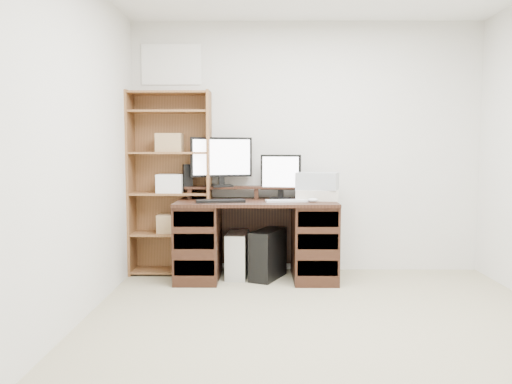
{
  "coord_description": "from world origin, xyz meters",
  "views": [
    {
      "loc": [
        -0.46,
        -3.06,
        1.23
      ],
      "look_at": [
        -0.5,
        1.43,
        0.85
      ],
      "focal_mm": 35.0,
      "sensor_mm": 36.0,
      "label": 1
    }
  ],
  "objects_px": {
    "desk": "(256,238)",
    "monitor_small": "(281,175)",
    "monitor_wide": "(221,159)",
    "bookshelf": "(171,181)",
    "printer": "(317,195)",
    "tower_black": "(268,254)",
    "tower_silver": "(237,255)"
  },
  "relations": [
    {
      "from": "printer",
      "to": "tower_silver",
      "type": "distance_m",
      "value": 0.97
    },
    {
      "from": "desk",
      "to": "monitor_small",
      "type": "height_order",
      "value": "monitor_small"
    },
    {
      "from": "tower_silver",
      "to": "tower_black",
      "type": "xyz_separation_m",
      "value": [
        0.3,
        -0.06,
        0.02
      ]
    },
    {
      "from": "monitor_wide",
      "to": "bookshelf",
      "type": "bearing_deg",
      "value": 161.11
    },
    {
      "from": "monitor_small",
      "to": "tower_silver",
      "type": "relative_size",
      "value": 1.0
    },
    {
      "from": "monitor_small",
      "to": "printer",
      "type": "relative_size",
      "value": 1.09
    },
    {
      "from": "printer",
      "to": "bookshelf",
      "type": "xyz_separation_m",
      "value": [
        -1.44,
        0.14,
        0.12
      ]
    },
    {
      "from": "monitor_small",
      "to": "printer",
      "type": "xyz_separation_m",
      "value": [
        0.35,
        -0.08,
        -0.19
      ]
    },
    {
      "from": "monitor_wide",
      "to": "bookshelf",
      "type": "relative_size",
      "value": 0.33
    },
    {
      "from": "printer",
      "to": "tower_silver",
      "type": "height_order",
      "value": "printer"
    },
    {
      "from": "tower_black",
      "to": "monitor_wide",
      "type": "bearing_deg",
      "value": -177.97
    },
    {
      "from": "desk",
      "to": "tower_silver",
      "type": "relative_size",
      "value": 3.48
    },
    {
      "from": "monitor_wide",
      "to": "printer",
      "type": "distance_m",
      "value": 1.0
    },
    {
      "from": "printer",
      "to": "desk",
      "type": "bearing_deg",
      "value": -164.34
    },
    {
      "from": "tower_silver",
      "to": "desk",
      "type": "bearing_deg",
      "value": -14.79
    },
    {
      "from": "desk",
      "to": "tower_black",
      "type": "height_order",
      "value": "desk"
    },
    {
      "from": "monitor_small",
      "to": "tower_silver",
      "type": "xyz_separation_m",
      "value": [
        -0.42,
        -0.09,
        -0.77
      ]
    },
    {
      "from": "monitor_wide",
      "to": "tower_black",
      "type": "xyz_separation_m",
      "value": [
        0.45,
        -0.19,
        -0.91
      ]
    },
    {
      "from": "tower_black",
      "to": "bookshelf",
      "type": "xyz_separation_m",
      "value": [
        -0.96,
        0.21,
        0.68
      ]
    },
    {
      "from": "desk",
      "to": "tower_silver",
      "type": "bearing_deg",
      "value": 161.76
    },
    {
      "from": "monitor_wide",
      "to": "monitor_small",
      "type": "height_order",
      "value": "monitor_wide"
    },
    {
      "from": "desk",
      "to": "monitor_wide",
      "type": "height_order",
      "value": "monitor_wide"
    },
    {
      "from": "desk",
      "to": "tower_silver",
      "type": "height_order",
      "value": "desk"
    },
    {
      "from": "desk",
      "to": "bookshelf",
      "type": "bearing_deg",
      "value": 165.94
    },
    {
      "from": "desk",
      "to": "monitor_wide",
      "type": "distance_m",
      "value": 0.85
    },
    {
      "from": "monitor_wide",
      "to": "tower_black",
      "type": "height_order",
      "value": "monitor_wide"
    },
    {
      "from": "monitor_wide",
      "to": "tower_silver",
      "type": "distance_m",
      "value": 0.95
    },
    {
      "from": "tower_silver",
      "to": "bookshelf",
      "type": "height_order",
      "value": "bookshelf"
    },
    {
      "from": "desk",
      "to": "tower_black",
      "type": "bearing_deg",
      "value": 0.48
    },
    {
      "from": "monitor_wide",
      "to": "desk",
      "type": "bearing_deg",
      "value": -44.89
    },
    {
      "from": "desk",
      "to": "monitor_small",
      "type": "bearing_deg",
      "value": 32.85
    },
    {
      "from": "monitor_small",
      "to": "bookshelf",
      "type": "distance_m",
      "value": 1.09
    }
  ]
}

